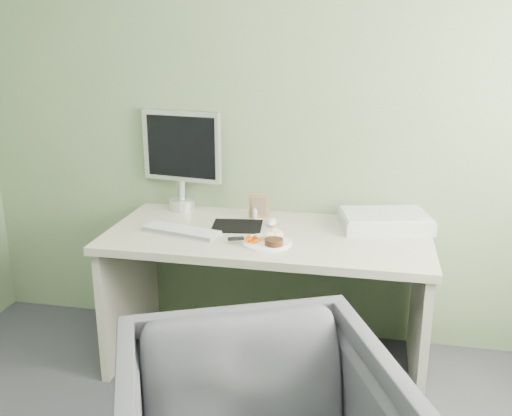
% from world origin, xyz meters
% --- Properties ---
extents(wall_back, '(3.50, 0.00, 3.50)m').
position_xyz_m(wall_back, '(0.00, 2.00, 1.35)').
color(wall_back, '#6D805A').
rests_on(wall_back, floor).
extents(desk, '(1.60, 0.75, 0.73)m').
position_xyz_m(desk, '(0.00, 1.62, 0.55)').
color(desk, beige).
rests_on(desk, floor).
extents(plate, '(0.23, 0.23, 0.01)m').
position_xyz_m(plate, '(0.03, 1.47, 0.74)').
color(plate, white).
rests_on(plate, desk).
extents(steak, '(0.10, 0.10, 0.03)m').
position_xyz_m(steak, '(0.07, 1.43, 0.76)').
color(steak, black).
rests_on(steak, plate).
extents(potato_pile, '(0.12, 0.10, 0.06)m').
position_xyz_m(potato_pile, '(0.06, 1.53, 0.77)').
color(potato_pile, tan).
rests_on(potato_pile, plate).
extents(carrot_heap, '(0.07, 0.06, 0.04)m').
position_xyz_m(carrot_heap, '(-0.04, 1.45, 0.76)').
color(carrot_heap, '#FF6405').
rests_on(carrot_heap, plate).
extents(steak_knife, '(0.19, 0.09, 0.01)m').
position_xyz_m(steak_knife, '(-0.09, 1.46, 0.75)').
color(steak_knife, silver).
rests_on(steak_knife, plate).
extents(mousepad, '(0.28, 0.25, 0.00)m').
position_xyz_m(mousepad, '(-0.17, 1.69, 0.73)').
color(mousepad, black).
rests_on(mousepad, desk).
extents(keyboard, '(0.41, 0.21, 0.02)m').
position_xyz_m(keyboard, '(-0.42, 1.53, 0.74)').
color(keyboard, white).
rests_on(keyboard, desk).
extents(computer_mouse, '(0.06, 0.10, 0.03)m').
position_xyz_m(computer_mouse, '(-0.00, 1.75, 0.75)').
color(computer_mouse, white).
rests_on(computer_mouse, desk).
extents(photo_frame, '(0.11, 0.02, 0.13)m').
position_xyz_m(photo_frame, '(-0.09, 1.86, 0.80)').
color(photo_frame, '#885E3F').
rests_on(photo_frame, desk).
extents(eyedrop_bottle, '(0.02, 0.02, 0.07)m').
position_xyz_m(eyedrop_bottle, '(-0.11, 1.83, 0.76)').
color(eyedrop_bottle, white).
rests_on(eyedrop_bottle, desk).
extents(scanner, '(0.50, 0.39, 0.07)m').
position_xyz_m(scanner, '(0.57, 1.82, 0.76)').
color(scanner, silver).
rests_on(scanner, desk).
extents(monitor, '(0.46, 0.15, 0.55)m').
position_xyz_m(monitor, '(-0.54, 1.94, 1.04)').
color(monitor, silver).
rests_on(monitor, desk).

